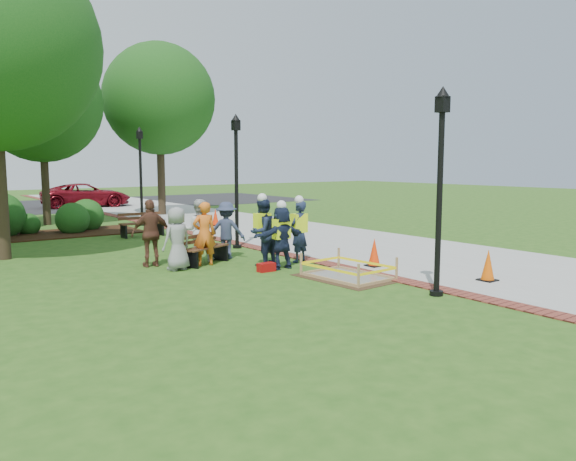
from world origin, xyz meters
TOP-DOWN VIEW (x-y plane):
  - ground at (0.00, 0.00)m, footprint 100.00×100.00m
  - sidewalk at (5.00, 10.00)m, footprint 6.00×60.00m
  - brick_edging at (1.75, 10.00)m, footprint 0.50×60.00m
  - mulch_bed at (-3.00, 12.00)m, footprint 7.00×3.00m
  - parking_lot at (0.00, 27.00)m, footprint 36.00×12.00m
  - wet_concrete_pad at (0.97, -0.58)m, footprint 1.85×2.41m
  - bench_near at (-0.92, 3.05)m, footprint 1.57×1.04m
  - bench_far at (-0.14, 9.49)m, footprint 1.64×0.58m
  - cone_front at (3.31, -2.81)m, footprint 0.38×0.38m
  - cone_back at (2.49, 0.06)m, footprint 0.39×0.39m
  - cone_far at (3.73, 10.93)m, footprint 0.38×0.38m
  - toolbox at (-0.17, 1.21)m, footprint 0.44×0.24m
  - lamp_near at (1.25, -3.00)m, footprint 0.28×0.28m
  - lamp_mid at (1.25, 5.00)m, footprint 0.28×0.28m
  - lamp_far at (1.25, 13.00)m, footprint 0.28×0.28m
  - tree_back at (-2.03, 15.73)m, footprint 5.13×5.13m
  - tree_right at (4.01, 17.19)m, footprint 5.70×5.70m
  - shrub_b at (-4.36, 12.67)m, footprint 1.76×1.76m
  - shrub_c at (-1.95, 12.03)m, footprint 1.28×1.28m
  - shrub_d at (-1.19, 12.78)m, footprint 1.36×1.36m
  - shrub_e at (-3.40, 12.72)m, footprint 0.87×0.87m
  - casual_person_a at (-1.89, 2.73)m, footprint 0.58×0.43m
  - casual_person_b at (-1.03, 2.89)m, footprint 0.61×0.47m
  - casual_person_c at (-0.83, 3.59)m, footprint 0.66×0.59m
  - casual_person_d at (-2.23, 3.57)m, footprint 0.61×0.43m
  - casual_person_e at (-0.01, 3.47)m, footprint 0.61×0.60m
  - hivis_worker_a at (0.36, 1.29)m, footprint 0.53×0.35m
  - hivis_worker_b at (1.30, 1.79)m, footprint 0.63×0.51m
  - hivis_worker_c at (0.24, 2.00)m, footprint 0.66×0.53m
  - parked_car_c at (2.34, 24.74)m, footprint 2.77×5.10m

SIDE VIEW (x-z plane):
  - ground at x=0.00m, z-range 0.00..0.00m
  - shrub_b at x=-4.36m, z-range -0.88..0.88m
  - shrub_c at x=-1.95m, z-range -0.64..0.64m
  - shrub_d at x=-1.19m, z-range -0.68..0.68m
  - shrub_e at x=-3.40m, z-range -0.43..0.43m
  - parked_car_c at x=2.34m, z-range -0.79..0.79m
  - parking_lot at x=0.00m, z-range 0.00..0.01m
  - sidewalk at x=5.00m, z-range 0.00..0.02m
  - brick_edging at x=1.75m, z-range 0.00..0.03m
  - mulch_bed at x=-3.00m, z-range -0.01..0.04m
  - toolbox at x=-0.17m, z-range 0.00..0.22m
  - wet_concrete_pad at x=0.97m, z-range -0.04..0.51m
  - bench_near at x=-0.92m, z-range -0.15..0.66m
  - bench_far at x=-0.14m, z-range -0.16..0.72m
  - cone_far at x=3.73m, z-range -0.01..0.73m
  - cone_front at x=3.31m, z-range -0.01..0.74m
  - cone_back at x=2.49m, z-range -0.01..0.76m
  - casual_person_a at x=-1.89m, z-range 0.00..1.62m
  - casual_person_e at x=-0.01m, z-range 0.00..1.63m
  - casual_person_b at x=-1.03m, z-range 0.00..1.71m
  - casual_person_c at x=-0.83m, z-range 0.00..1.73m
  - casual_person_d at x=-2.23m, z-range 0.00..1.78m
  - hivis_worker_a at x=0.36m, z-range 0.00..1.78m
  - hivis_worker_b at x=1.30m, z-range -0.01..1.84m
  - hivis_worker_c at x=0.24m, z-range -0.01..1.92m
  - lamp_near at x=1.25m, z-range 0.35..4.61m
  - lamp_mid at x=1.25m, z-range 0.35..4.61m
  - lamp_far at x=1.25m, z-range 0.35..4.61m
  - tree_back at x=-2.03m, z-range 1.36..9.22m
  - tree_right at x=4.01m, z-range 1.54..10.36m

